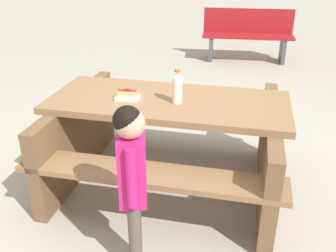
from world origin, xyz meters
name	(u,v)px	position (x,y,z in m)	size (l,w,h in m)	color
ground_plane	(168,182)	(0.00, 0.00, 0.00)	(30.00, 30.00, 0.00)	#ADA599
picnic_table	(168,135)	(0.00, 0.00, 0.44)	(2.11, 1.83, 0.75)	olive
soda_bottle	(177,88)	(-0.06, 0.08, 0.87)	(0.07, 0.07, 0.25)	silver
hotdog_tray	(128,96)	(0.30, -0.01, 0.78)	(0.20, 0.14, 0.08)	white
child_in_coat	(132,172)	(0.24, 0.90, 0.68)	(0.17, 0.26, 1.07)	brown
park_bench_near	(247,34)	(-1.54, -3.70, 0.45)	(1.55, 0.68, 0.85)	maroon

